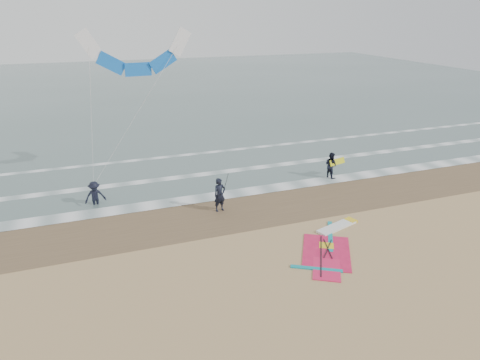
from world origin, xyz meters
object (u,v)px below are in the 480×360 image
object	(u,v)px
windsurf_rig	(330,245)
person_wading	(94,191)
person_walking	(331,165)
surf_kite	(137,56)
person_standing	(220,195)

from	to	relation	value
windsurf_rig	person_wading	size ratio (longest dim) A/B	2.90
windsurf_rig	person_walking	distance (m)	9.03
person_wading	surf_kite	bearing A→B (deg)	31.32
person_wading	person_standing	bearing A→B (deg)	-33.15
windsurf_rig	person_walking	xyz separation A→B (m)	(4.60, 7.73, 0.84)
person_standing	person_wading	distance (m)	7.11
person_walking	surf_kite	size ratio (longest dim) A/B	0.21
windsurf_rig	person_standing	xyz separation A→B (m)	(-3.77, 5.38, 0.92)
person_walking	person_wading	world-z (taller)	person_wading
person_wading	surf_kite	distance (m)	8.12
person_wading	surf_kite	world-z (taller)	surf_kite
person_wading	person_walking	bearing A→B (deg)	-10.40
person_standing	person_walking	world-z (taller)	person_standing
person_standing	person_walking	xyz separation A→B (m)	(8.37, 2.34, -0.08)
surf_kite	person_walking	bearing A→B (deg)	-16.38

